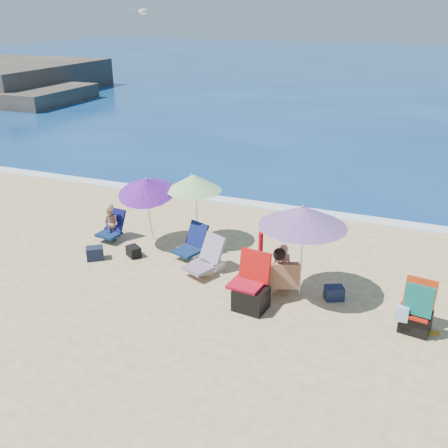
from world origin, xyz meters
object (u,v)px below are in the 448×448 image
at_px(furled_umbrella, 261,253).
at_px(person_center, 281,271).
at_px(umbrella_turquoise, 303,216).
at_px(camp_chair_left, 251,292).
at_px(person_left, 111,223).
at_px(umbrella_striped, 194,182).
at_px(camp_chair_right, 416,314).
at_px(chair_rainbow, 207,262).
at_px(chair_navy, 192,247).
at_px(seagull, 144,12).
at_px(umbrella_blue, 146,186).

relative_size(furled_umbrella, person_center, 1.22).
xyz_separation_m(umbrella_turquoise, camp_chair_left, (-0.74, -0.76, -1.39)).
distance_m(umbrella_turquoise, person_left, 5.19).
distance_m(umbrella_striped, camp_chair_right, 5.65).
bearing_deg(chair_rainbow, person_center, -11.24).
height_order(furled_umbrella, chair_navy, furled_umbrella).
distance_m(umbrella_striped, seagull, 3.92).
height_order(camp_chair_right, seagull, seagull).
relative_size(chair_navy, seagull, 1.35).
relative_size(umbrella_striped, camp_chair_right, 1.80).
bearing_deg(chair_navy, furled_umbrella, -20.36).
relative_size(umbrella_blue, camp_chair_left, 1.70).
bearing_deg(umbrella_turquoise, chair_rainbow, 171.37).
height_order(umbrella_turquoise, camp_chair_right, umbrella_turquoise).
xyz_separation_m(chair_rainbow, person_left, (-2.83, 0.60, 0.23)).
bearing_deg(seagull, person_center, -26.40).
relative_size(umbrella_striped, person_center, 1.70).
height_order(umbrella_striped, person_left, umbrella_striped).
bearing_deg(camp_chair_right, camp_chair_left, -173.64).
relative_size(umbrella_turquoise, umbrella_striped, 1.13).
bearing_deg(umbrella_blue, person_center, -16.02).
bearing_deg(person_center, umbrella_striped, 149.18).
bearing_deg(umbrella_blue, chair_navy, -4.68).
relative_size(person_center, person_left, 1.09).
xyz_separation_m(chair_navy, person_center, (2.39, -0.93, 0.31)).
xyz_separation_m(chair_navy, camp_chair_right, (4.95, -1.33, 0.16)).
xyz_separation_m(chair_navy, person_left, (-2.20, 0.02, 0.24)).
bearing_deg(umbrella_striped, umbrella_blue, -151.82).
distance_m(furled_umbrella, chair_navy, 2.07).
distance_m(umbrella_striped, chair_navy, 1.51).
height_order(umbrella_blue, chair_navy, umbrella_blue).
relative_size(umbrella_blue, seagull, 2.66).
bearing_deg(camp_chair_left, camp_chair_right, 6.36).
xyz_separation_m(umbrella_turquoise, furled_umbrella, (-0.87, 0.21, -1.01)).
xyz_separation_m(umbrella_striped, person_left, (-1.98, -0.60, -1.11)).
xyz_separation_m(umbrella_blue, person_center, (3.59, -1.03, -1.00)).
relative_size(umbrella_striped, chair_rainbow, 1.64).
height_order(umbrella_blue, furled_umbrella, umbrella_blue).
relative_size(umbrella_turquoise, chair_navy, 2.16).
bearing_deg(chair_navy, umbrella_striped, 109.11).
bearing_deg(umbrella_blue, umbrella_turquoise, -14.25).
xyz_separation_m(chair_rainbow, camp_chair_left, (1.37, -1.08, 0.11)).
relative_size(chair_navy, chair_rainbow, 0.86).
bearing_deg(seagull, umbrella_blue, -70.99).
xyz_separation_m(furled_umbrella, camp_chair_right, (3.07, -0.64, -0.34)).
relative_size(camp_chair_left, camp_chair_right, 1.09).
bearing_deg(umbrella_blue, camp_chair_right, -13.09).
relative_size(umbrella_turquoise, person_center, 1.92).
distance_m(umbrella_turquoise, seagull, 5.85).
bearing_deg(camp_chair_right, furled_umbrella, 168.33).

